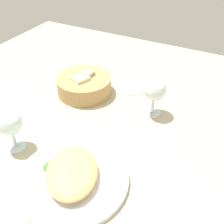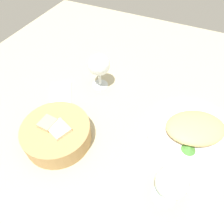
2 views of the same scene
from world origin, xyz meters
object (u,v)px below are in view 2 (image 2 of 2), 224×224
(folded_napkin, at_px, (61,93))
(plate, at_px, (193,133))
(wine_glass_far, at_px, (171,183))
(bread_basket, at_px, (57,133))
(wine_glass_near, at_px, (99,66))

(folded_napkin, bearing_deg, plate, 59.75)
(wine_glass_far, bearing_deg, folded_napkin, -23.78)
(bread_basket, xyz_separation_m, wine_glass_far, (-0.32, 0.03, 0.05))
(plate, height_order, wine_glass_far, wine_glass_far)
(plate, relative_size, wine_glass_far, 2.27)
(plate, xyz_separation_m, folded_napkin, (0.45, 0.02, -0.00))
(wine_glass_near, bearing_deg, plate, 168.03)
(wine_glass_far, bearing_deg, plate, -97.50)
(folded_napkin, bearing_deg, bread_basket, -0.60)
(folded_napkin, bearing_deg, wine_glass_far, 33.12)
(bread_basket, distance_m, wine_glass_far, 0.32)
(plate, relative_size, folded_napkin, 2.45)
(bread_basket, distance_m, folded_napkin, 0.19)
(bread_basket, xyz_separation_m, wine_glass_near, (-0.00, -0.25, 0.05))
(wine_glass_near, relative_size, folded_napkin, 1.15)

